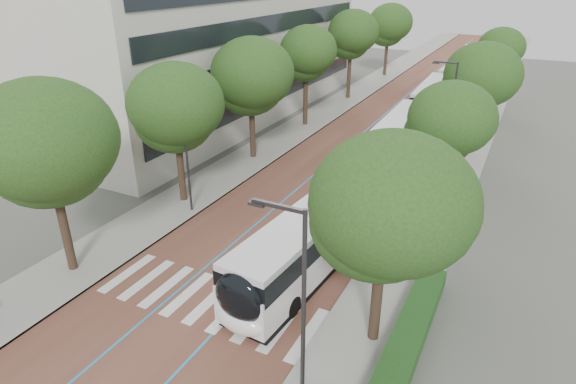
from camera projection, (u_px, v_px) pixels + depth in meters
name	position (u px, v px, depth m)	size (l,w,h in m)	color
ground	(193.00, 313.00, 21.48)	(160.00, 160.00, 0.00)	#51544C
road	(411.00, 106.00, 53.84)	(11.00, 140.00, 0.02)	brown
sidewalk_left	(348.00, 98.00, 56.89)	(4.00, 140.00, 0.12)	gray
sidewalk_right	(482.00, 114.00, 50.76)	(4.00, 140.00, 0.12)	gray
kerb_left	(363.00, 100.00, 56.11)	(0.20, 140.00, 0.14)	gray
kerb_right	(463.00, 111.00, 51.53)	(0.20, 140.00, 0.14)	gray
zebra_crossing	(210.00, 301.00, 22.19)	(10.55, 3.60, 0.01)	silver
lane_line_left	(397.00, 104.00, 54.49)	(0.12, 126.00, 0.01)	#2683BE
lane_line_right	(425.00, 107.00, 53.18)	(0.12, 126.00, 0.01)	#2683BE
office_building	(200.00, 43.00, 49.14)	(18.11, 40.00, 14.00)	beige
hedge	(394.00, 374.00, 17.54)	(1.20, 14.00, 0.80)	#173B14
streetlight_near	(298.00, 306.00, 14.31)	(1.82, 0.20, 8.00)	#302F32
streetlight_far	(449.00, 109.00, 34.54)	(1.82, 0.20, 8.00)	#302F32
lamp_post_left	(186.00, 150.00, 28.71)	(0.14, 0.14, 8.00)	#302F32
trees_left	(284.00, 66.00, 40.80)	(6.42, 61.21, 9.40)	black
trees_right	(462.00, 104.00, 31.98)	(6.04, 47.47, 8.44)	black
lead_bus	(333.00, 221.00, 25.85)	(4.01, 18.54, 3.20)	black
bus_queued_0	(398.00, 137.00, 38.67)	(2.73, 12.44, 3.20)	white
bus_queued_1	(432.00, 99.00, 49.93)	(2.88, 12.47, 3.20)	white
bus_queued_2	(456.00, 77.00, 60.45)	(2.83, 12.46, 3.20)	white
bus_queued_3	(467.00, 61.00, 70.63)	(2.78, 12.45, 3.20)	white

